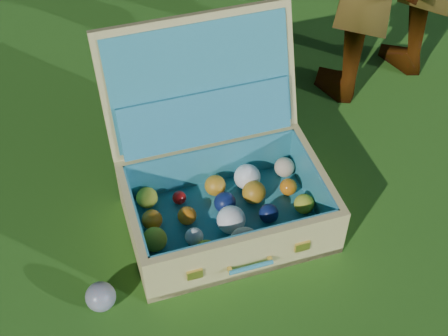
% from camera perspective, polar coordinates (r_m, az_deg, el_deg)
% --- Properties ---
extents(ground, '(60.00, 60.00, 0.00)m').
position_cam_1_polar(ground, '(1.82, 6.55, -6.84)').
color(ground, '#215114').
rests_on(ground, ground).
extents(stray_ball, '(0.08, 0.08, 0.08)m').
position_cam_1_polar(stray_ball, '(1.69, -11.22, -11.47)').
color(stray_ball, teal).
rests_on(stray_ball, ground).
extents(suitcase, '(0.65, 0.62, 0.53)m').
position_cam_1_polar(suitcase, '(1.79, -0.44, -0.30)').
color(suitcase, tan).
rests_on(suitcase, ground).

